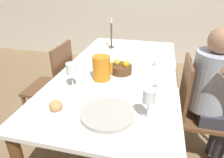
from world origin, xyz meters
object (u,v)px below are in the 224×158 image
Objects in this scene: chair_opposite at (54,85)px; person_seated at (215,90)px; teacup_across at (158,64)px; candlestick_tall at (111,37)px; bread_plate at (56,108)px; wine_glass_water at (149,97)px; fruit_bowl at (121,68)px; red_pitcher at (101,68)px; chair_person_side at (197,110)px; teacup_near_person at (160,87)px; serving_tray at (108,114)px; wine_glass_juice at (71,70)px.

person_seated is at bearing -95.83° from chair_opposite.
teacup_across is (1.02, 0.13, 0.27)m from chair_opposite.
chair_opposite is 0.78× the size of person_seated.
candlestick_tall is at bearing 141.24° from teacup_across.
bread_plate is at bearing -124.61° from teacup_across.
fruit_bowl is (-0.27, 0.58, -0.10)m from wine_glass_water.
red_pitcher is 0.58× the size of candlestick_tall.
chair_person_side is 1.00× the size of chair_opposite.
red_pitcher is at bearing 171.43° from teacup_near_person.
fruit_bowl is at bearing 93.80° from serving_tray.
teacup_near_person is 0.49m from serving_tray.
bread_plate is (0.43, -0.72, 0.27)m from chair_opposite.
chair_person_side is 1.21m from candlestick_tall.
chair_opposite is 4.73× the size of red_pitcher.
candlestick_tall reaches higher than chair_opposite.
serving_tray is at bearing -39.38° from wine_glass_juice.
chair_person_side is 6.93× the size of teacup_near_person.
serving_tray is (0.75, -0.69, 0.26)m from chair_opposite.
fruit_bowl is (0.13, 0.16, -0.06)m from red_pitcher.
serving_tray is at bearing -107.87° from teacup_across.
chair_person_side is 0.87m from serving_tray.
wine_glass_water is at bearing 9.49° from serving_tray.
chair_person_side reaches higher than teacup_across.
chair_person_side is at bearing 7.07° from red_pitcher.
chair_person_side is 6.93× the size of teacup_across.
chair_opposite reaches higher than teacup_near_person.
person_seated is 1.10m from wine_glass_juice.
serving_tray is at bearing 4.67° from bread_plate.
red_pitcher is 0.50m from serving_tray.
teacup_across is at bearing 93.33° from teacup_near_person.
person_seated is 8.93× the size of teacup_near_person.
wine_glass_water is (0.98, -0.65, 0.39)m from chair_opposite.
chair_opposite is 1.12m from teacup_near_person.
person_seated is at bearing -32.77° from teacup_across.
teacup_across is (-0.03, 0.43, 0.00)m from teacup_near_person.
wine_glass_water is at bearing -123.54° from chair_opposite.
bread_plate is at bearing -145.71° from teacup_near_person.
red_pitcher reaches higher than teacup_near_person.
candlestick_tall is (-0.11, 0.81, 0.03)m from red_pitcher.
teacup_across is (-0.44, 0.28, 0.06)m from person_seated.
wine_glass_juice is 0.88× the size of bread_plate.
person_seated reaches higher than teacup_across.
fruit_bowl reaches higher than serving_tray.
teacup_near_person is at bearing 34.29° from bread_plate.
candlestick_tall is at bearing 98.05° from red_pitcher.
candlestick_tall reaches higher than wine_glass_juice.
wine_glass_water is 0.63m from wine_glass_juice.
chair_person_side is 0.78× the size of person_seated.
chair_opposite is 1.06m from teacup_across.
teacup_across is at bearing -122.77° from person_seated.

